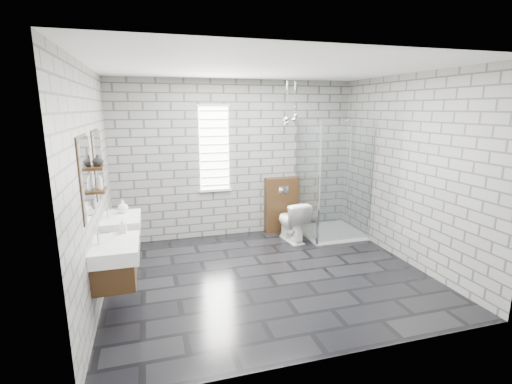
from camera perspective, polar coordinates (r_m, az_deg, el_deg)
name	(u,v)px	position (r m, az deg, el deg)	size (l,w,h in m)	color
floor	(268,275)	(5.20, 1.92, -12.69)	(4.20, 3.60, 0.02)	black
ceiling	(270,67)	(4.72, 2.18, 18.68)	(4.20, 3.60, 0.02)	white
wall_back	(237,159)	(6.49, -2.96, 5.03)	(4.20, 0.02, 2.70)	gray
wall_front	(337,216)	(3.15, 12.37, -3.66)	(4.20, 0.02, 2.70)	gray
wall_left	(92,187)	(4.59, -23.89, 0.68)	(0.02, 3.60, 2.70)	gray
wall_right	(408,170)	(5.78, 22.36, 3.12)	(0.02, 3.60, 2.70)	gray
vanity_left	(112,251)	(4.22, -21.30, -8.48)	(0.47, 0.70, 1.57)	#402913
vanity_right	(118,224)	(5.15, -20.41, -4.60)	(0.47, 0.70, 1.57)	#402913
shelf_lower	(100,190)	(4.53, -22.93, 0.24)	(0.14, 0.30, 0.03)	#402913
shelf_upper	(97,167)	(4.49, -23.22, 3.49)	(0.14, 0.30, 0.03)	#402913
window	(214,149)	(6.36, -6.45, 6.62)	(0.56, 0.05, 1.48)	white
cistern_panel	(281,205)	(6.78, 3.93, -1.97)	(0.60, 0.20, 1.00)	#402913
flush_plate	(284,190)	(6.62, 4.28, 0.32)	(0.18, 0.01, 0.12)	silver
shower_enclosure	(329,209)	(6.60, 11.21, -2.58)	(1.00, 1.00, 2.03)	white
pendant_cluster	(290,118)	(6.26, 5.21, 11.21)	(0.30, 0.21, 0.76)	silver
toilet	(292,221)	(6.36, 5.52, -4.45)	(0.39, 0.68, 0.69)	white
soap_bottle_a	(123,226)	(4.44, -19.81, -4.92)	(0.08, 0.08, 0.17)	#B2B2B2
soap_bottle_b	(123,206)	(5.28, -19.82, -2.08)	(0.14, 0.14, 0.18)	#B2B2B2
soap_bottle_c	(99,181)	(4.48, -22.97, 1.51)	(0.07, 0.07, 0.19)	#B2B2B2
vase	(98,160)	(4.48, -23.17, 4.49)	(0.12, 0.12, 0.13)	#B2B2B2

